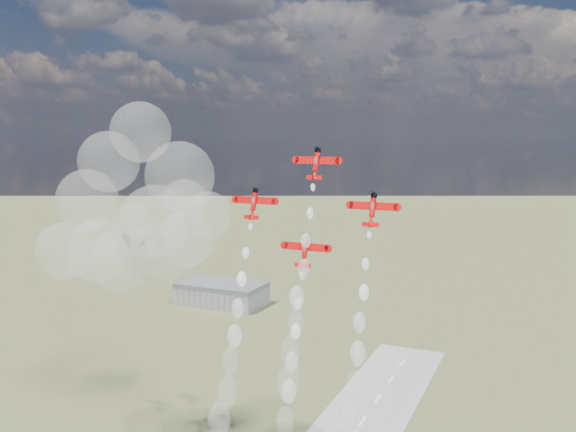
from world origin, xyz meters
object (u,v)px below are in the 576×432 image
Objects in this scene: plane_left at (254,203)px; plane_right at (372,209)px; plane_slot at (305,250)px; plane_lead at (316,163)px; hangar at (222,293)px.

plane_left and plane_right have the same top height.
plane_left is 1.00× the size of plane_slot.
plane_lead is at bearing 167.19° from plane_right.
hangar is 214.97m from plane_left.
hangar is 232.01m from plane_right.
plane_slot is (-15.37, -3.49, -10.17)m from plane_right.
plane_lead is (123.89, -165.82, 86.11)m from hangar.
hangar is at bearing 122.66° from plane_left.
plane_left is at bearing 180.00° from plane_right.
hangar is at bearing 126.77° from plane_lead.
plane_left is 1.00× the size of plane_right.
plane_right is at bearing -50.56° from hangar.
plane_slot is (0.00, -6.99, -20.35)m from plane_lead.
plane_slot is at bearing -12.81° from plane_left.
hangar is 224.19m from plane_lead.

